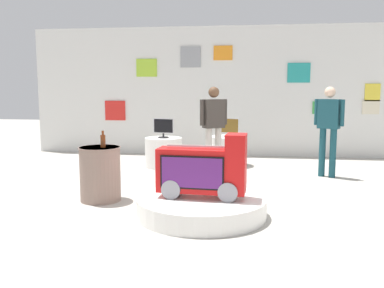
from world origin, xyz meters
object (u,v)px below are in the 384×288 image
object	(u,v)px
novelty_firetruck_tv	(203,172)
tv_on_center_rear	(163,127)
main_display_pedestal	(201,207)
display_pedestal_left_rear	(228,151)
shopper_browsing_rear	(214,125)
shopper_browsing_near_truck	(329,124)
bottle_on_side_table	(103,141)
side_table_round	(100,173)
tv_on_left_rear	(228,126)
display_pedestal_center_rear	(164,152)

from	to	relation	value
novelty_firetruck_tv	tv_on_center_rear	distance (m)	3.52
main_display_pedestal	display_pedestal_left_rear	world-z (taller)	display_pedestal_left_rear
novelty_firetruck_tv	shopper_browsing_rear	distance (m)	2.43
tv_on_center_rear	shopper_browsing_near_truck	bearing A→B (deg)	-9.47
novelty_firetruck_tv	bottle_on_side_table	bearing A→B (deg)	160.52
main_display_pedestal	tv_on_center_rear	distance (m)	3.57
side_table_round	shopper_browsing_near_truck	world-z (taller)	shopper_browsing_near_truck
shopper_browsing_near_truck	shopper_browsing_rear	xyz separation A→B (m)	(-2.12, -0.36, 0.00)
shopper_browsing_near_truck	shopper_browsing_rear	bearing A→B (deg)	-170.31
display_pedestal_left_rear	shopper_browsing_near_truck	distance (m)	2.24
tv_on_center_rear	side_table_round	bearing A→B (deg)	-98.31
shopper_browsing_rear	novelty_firetruck_tv	bearing A→B (deg)	-88.37
bottle_on_side_table	display_pedestal_left_rear	bearing A→B (deg)	62.24
tv_on_left_rear	display_pedestal_center_rear	xyz separation A→B (m)	(-1.34, -0.41, -0.53)
novelty_firetruck_tv	display_pedestal_center_rear	world-z (taller)	novelty_firetruck_tv
tv_on_left_rear	display_pedestal_center_rear	bearing A→B (deg)	-163.19
novelty_firetruck_tv	shopper_browsing_near_truck	bearing A→B (deg)	53.38
main_display_pedestal	side_table_round	bearing A→B (deg)	160.24
display_pedestal_center_rear	display_pedestal_left_rear	bearing A→B (deg)	16.98
tv_on_left_rear	shopper_browsing_rear	bearing A→B (deg)	-99.11
display_pedestal_center_rear	bottle_on_side_table	world-z (taller)	bottle_on_side_table
display_pedestal_center_rear	main_display_pedestal	bearing A→B (deg)	-70.33
display_pedestal_left_rear	tv_on_center_rear	world-z (taller)	tv_on_center_rear
display_pedestal_left_rear	shopper_browsing_rear	world-z (taller)	shopper_browsing_rear
main_display_pedestal	tv_on_left_rear	world-z (taller)	tv_on_left_rear
display_pedestal_center_rear	shopper_browsing_rear	bearing A→B (deg)	-38.73
tv_on_center_rear	side_table_round	xyz separation A→B (m)	(-0.40, -2.73, -0.43)
tv_on_left_rear	shopper_browsing_rear	size ratio (longest dim) A/B	0.27
main_display_pedestal	bottle_on_side_table	xyz separation A→B (m)	(-1.51, 0.53, 0.78)
display_pedestal_center_rear	bottle_on_side_table	size ratio (longest dim) A/B	3.15
tv_on_left_rear	main_display_pedestal	bearing A→B (deg)	-92.53
display_pedestal_center_rear	shopper_browsing_rear	size ratio (longest dim) A/B	0.46
novelty_firetruck_tv	display_pedestal_left_rear	xyz separation A→B (m)	(0.14, 3.71, -0.28)
shopper_browsing_rear	bottle_on_side_table	bearing A→B (deg)	-128.21
tv_on_center_rear	shopper_browsing_rear	distance (m)	1.45
shopper_browsing_rear	side_table_round	bearing A→B (deg)	-130.00
main_display_pedestal	shopper_browsing_rear	world-z (taller)	shopper_browsing_rear
shopper_browsing_near_truck	tv_on_left_rear	bearing A→B (deg)	153.50
bottle_on_side_table	main_display_pedestal	bearing A→B (deg)	-19.46
bottle_on_side_table	shopper_browsing_rear	bearing A→B (deg)	51.79
main_display_pedestal	novelty_firetruck_tv	size ratio (longest dim) A/B	1.46
novelty_firetruck_tv	tv_on_left_rear	size ratio (longest dim) A/B	2.53
side_table_round	bottle_on_side_table	world-z (taller)	bottle_on_side_table
tv_on_left_rear	display_pedestal_center_rear	size ratio (longest dim) A/B	0.59
main_display_pedestal	side_table_round	distance (m)	1.70
side_table_round	shopper_browsing_rear	world-z (taller)	shopper_browsing_rear
tv_on_left_rear	side_table_round	xyz separation A→B (m)	(-1.74, -3.13, -0.43)
tv_on_left_rear	shopper_browsing_near_truck	world-z (taller)	shopper_browsing_near_truck
novelty_firetruck_tv	display_pedestal_center_rear	distance (m)	3.53
tv_on_left_rear	side_table_round	size ratio (longest dim) A/B	0.57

